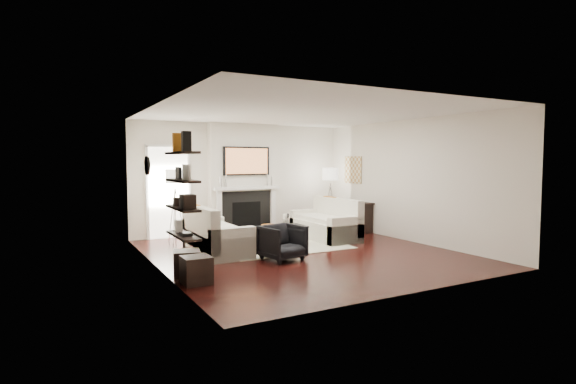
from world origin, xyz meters
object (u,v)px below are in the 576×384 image
loveseat_right_base (325,230)px  lamp_right_shade (330,174)px  armchair (283,241)px  lamp_left_shade (175,176)px  loveseat_left_base (217,242)px  coffee_table (280,227)px  ottoman_near (187,263)px

loveseat_right_base → lamp_right_shade: 1.78m
loveseat_right_base → lamp_right_shade: size_ratio=4.50×
armchair → lamp_left_shade: 3.19m
loveseat_left_base → lamp_left_shade: lamp_left_shade is taller
armchair → lamp_right_shade: bearing=32.2°
lamp_right_shade → lamp_left_shade: bearing=175.7°
loveseat_right_base → coffee_table: bearing=-167.6°
loveseat_right_base → coffee_table: size_ratio=1.64×
coffee_table → lamp_left_shade: 2.59m
loveseat_right_base → lamp_right_shade: (0.81, 0.99, 1.24)m
armchair → ottoman_near: (-1.84, -0.29, -0.15)m
lamp_left_shade → lamp_right_shade: bearing=-4.3°
loveseat_right_base → ottoman_near: size_ratio=4.50×
loveseat_left_base → armchair: bearing=-53.6°
loveseat_left_base → loveseat_right_base: 2.72m
loveseat_left_base → armchair: 1.42m
loveseat_right_base → lamp_left_shade: 3.57m
coffee_table → loveseat_left_base: bearing=-178.9°
loveseat_left_base → ottoman_near: bearing=-125.1°
lamp_right_shade → ottoman_near: bearing=-148.8°
loveseat_left_base → lamp_right_shade: size_ratio=4.50×
armchair → loveseat_left_base: bearing=116.3°
loveseat_left_base → loveseat_right_base: size_ratio=1.00×
lamp_left_shade → lamp_right_shade: 3.91m
armchair → ottoman_near: 1.87m
loveseat_right_base → armchair: (-1.87, -1.45, 0.14)m
loveseat_right_base → lamp_left_shade: lamp_left_shade is taller
armchair → ottoman_near: bearing=179.0°
coffee_table → armchair: (-0.55, -1.16, -0.05)m
loveseat_left_base → lamp_right_shade: 3.95m
lamp_right_shade → ottoman_near: (-4.52, -2.73, -1.25)m
loveseat_left_base → lamp_left_shade: (-0.38, 1.60, 1.24)m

